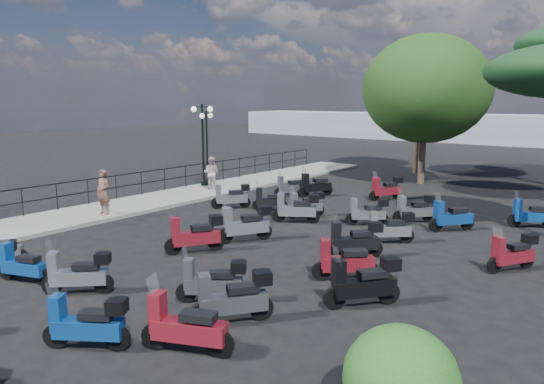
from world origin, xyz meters
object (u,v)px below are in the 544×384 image
Objects in this scene: woman at (103,192)px; pine_2 at (421,65)px; pedestrian_far at (211,173)px; scooter_25 at (344,262)px; scooter_6 at (245,225)px; scooter_5 at (78,274)px; scooter_7 at (269,201)px; broadleaf_tree at (426,89)px; lamp_post_2 at (207,143)px; scooter_15 at (386,189)px; scooter_2 at (231,197)px; scooter_9 at (315,186)px; scooter_21 at (415,210)px; lamp_post_1 at (203,139)px; scooter_4 at (22,266)px; scooter_8 at (306,205)px; scooter_13 at (296,209)px; scooter_22 at (184,328)px; scooter_26 at (512,254)px; scooter_18 at (363,283)px; scooter_12 at (195,235)px; scooter_20 at (451,217)px; scooter_14 at (368,212)px; scooter_27 at (531,215)px; scooter_19 at (390,228)px; scooter_23 at (233,299)px; scooter_3 at (289,187)px; scooter_17 at (87,324)px; scooter_11 at (213,282)px; scooter_24 at (355,240)px.

pine_2 is at bearing 68.26° from woman.
pedestrian_far is 1.19× the size of scooter_25.
scooter_6 is 4.37m from scooter_25.
scooter_5 is at bearing -86.50° from pine_2.
scooter_7 is 0.17× the size of broadleaf_tree.
pedestrian_far is 0.96× the size of scooter_6.
lamp_post_2 is 9.42m from scooter_15.
scooter_9 is at bearing -66.14° from scooter_2.
scooter_21 is 14.71m from pine_2.
woman is at bearing 92.48° from scooter_9.
lamp_post_1 is 2.72× the size of scooter_15.
scooter_15 is (2.84, 5.05, 0.10)m from scooter_7.
scooter_4 is 10.29m from scooter_8.
scooter_13 is 0.97× the size of scooter_22.
scooter_22 is at bearing -62.19° from lamp_post_2.
scooter_18 is at bearing 97.14° from scooter_26.
scooter_12 is 10.88m from scooter_15.
scooter_8 is 0.99× the size of scooter_20.
scooter_6 is at bearing 113.26° from scooter_14.
scooter_27 is (7.11, 13.36, -0.03)m from scooter_5.
scooter_6 is 4.84m from scooter_14.
scooter_15 is (0.66, 9.01, -0.05)m from scooter_6.
scooter_6 is at bearing -54.05° from lamp_post_2.
scooter_12 is 0.99× the size of scooter_22.
scooter_2 is at bearing 81.16° from scooter_27.
scooter_19 reaches higher than scooter_26.
lamp_post_1 reaches higher than scooter_18.
scooter_9 is 1.10× the size of scooter_18.
scooter_20 is 0.96× the size of scooter_23.
scooter_4 is 10.14m from scooter_7.
pedestrian_far is 11.17m from scooter_19.
scooter_6 is at bearing 147.50° from scooter_3.
lamp_post_1 is at bearing 65.27° from scooter_27.
scooter_25 is 4.66m from scooter_26.
broadleaf_tree is 1.04× the size of pine_2.
lamp_post_1 reaches higher than scooter_3.
scooter_2 is at bearing 51.70° from scooter_20.
scooter_12 reaches higher than scooter_4.
scooter_17 is (10.51, -13.29, -1.84)m from lamp_post_2.
scooter_18 is 9.96m from scooter_27.
scooter_5 is 0.88× the size of scooter_27.
pedestrian_far is at bearing 3.26° from scooter_17.
scooter_3 is at bearing -8.19° from scooter_11.
scooter_24 is (-1.21, -4.70, 0.03)m from scooter_20.
scooter_25 is (0.41, 4.97, -0.01)m from scooter_22.
scooter_19 is 0.17× the size of broadleaf_tree.
scooter_23 reaches higher than scooter_3.
scooter_7 is at bearing 143.23° from scooter_3.
scooter_9 is at bearing -0.12° from scooter_22.
lamp_post_1 is at bearing 37.78° from scooter_13.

